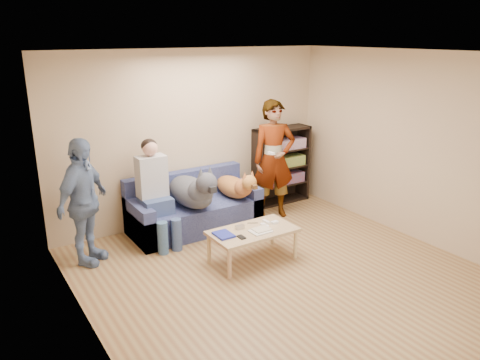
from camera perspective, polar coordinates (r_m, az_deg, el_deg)
ground at (r=5.65m, az=6.74°, el=-12.36°), size 5.00×5.00×0.00m
ceiling at (r=4.91m, az=7.85°, el=14.99°), size 5.00×5.00×0.00m
wall_back at (r=7.16m, az=-5.65°, el=5.31°), size 4.50×0.00×4.50m
wall_left at (r=4.14m, az=-17.58°, el=-4.63°), size 0.00×5.00×5.00m
wall_right at (r=6.76m, az=22.13°, el=3.35°), size 0.00×5.00×5.00m
blanket at (r=7.15m, az=-0.35°, el=-1.31°), size 0.40×0.34×0.14m
person_standing_right at (r=7.28m, az=4.14°, el=2.50°), size 0.78×0.63×1.85m
person_standing_left at (r=6.07m, az=-18.56°, el=-2.61°), size 0.97×0.93×1.62m
held_controller at (r=6.96m, az=3.83°, el=3.29°), size 0.05×0.13×0.03m
notebook_blue at (r=5.79m, az=-2.01°, el=-6.67°), size 0.20×0.26×0.03m
papers at (r=5.90m, az=2.52°, el=-6.25°), size 0.26×0.20×0.02m
magazine at (r=5.93m, az=2.65°, el=-6.00°), size 0.22×0.17×0.01m
camera_silver at (r=5.97m, az=-0.04°, el=-5.74°), size 0.11×0.06×0.05m
controller_a at (r=6.17m, az=3.20°, el=-5.09°), size 0.04×0.13×0.03m
controller_b at (r=6.15m, az=4.25°, el=-5.17°), size 0.09×0.06×0.03m
headphone_cup_a at (r=6.04m, az=3.25°, el=-5.66°), size 0.07×0.07×0.02m
headphone_cup_b at (r=6.10m, az=2.81°, el=-5.41°), size 0.07×0.07×0.02m
pen_orange at (r=5.82m, az=2.29°, el=-6.63°), size 0.13×0.06×0.01m
pen_black at (r=6.15m, az=1.55°, el=-5.26°), size 0.13×0.08×0.01m
wallet at (r=5.73m, az=0.16°, el=-6.97°), size 0.07×0.12×0.02m
sofa at (r=7.00m, az=-5.70°, el=-3.71°), size 1.90×0.85×0.82m
person_seated at (r=6.48m, az=-10.31°, el=-1.04°), size 0.40×0.73×1.47m
dog_gray at (r=6.63m, az=-5.70°, el=-1.33°), size 0.48×1.28×0.69m
dog_tan at (r=7.00m, az=-0.52°, el=-0.79°), size 0.35×1.14×0.51m
coffee_table at (r=5.97m, az=1.56°, el=-6.51°), size 1.10×0.60×0.42m
bookshelf at (r=7.98m, az=4.99°, el=2.00°), size 1.00×0.34×1.30m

